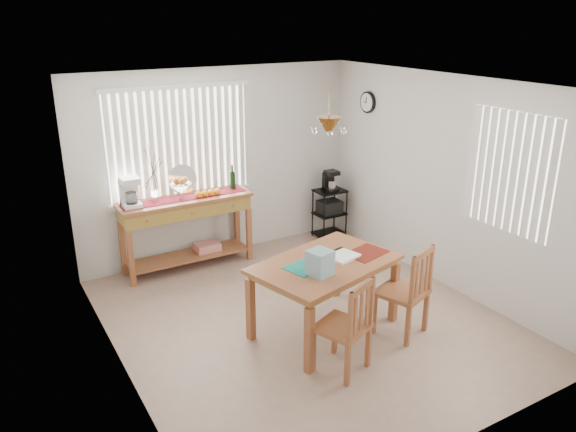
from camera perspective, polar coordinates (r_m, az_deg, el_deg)
ground at (r=6.43m, az=1.74°, el=-10.49°), size 4.00×4.50×0.01m
room_shell at (r=5.77m, az=1.86°, el=4.26°), size 4.20×4.70×2.70m
sideboard at (r=7.51m, az=-10.23°, el=0.05°), size 1.75×0.49×0.98m
sideboard_items at (r=7.31m, az=-12.51°, el=2.63°), size 1.66×0.42×0.75m
wire_cart at (r=8.54m, az=4.24°, el=0.74°), size 0.44×0.35×0.75m
cart_items at (r=8.41m, az=4.28°, el=3.58°), size 0.18×0.21×0.31m
dining_table at (r=5.93m, az=3.80°, el=-5.48°), size 1.69×1.31×0.80m
table_items at (r=5.67m, az=3.84°, el=-4.60°), size 1.24×0.56×0.26m
chair_left at (r=5.39m, az=5.87°, el=-11.16°), size 0.58×0.58×0.97m
chair_right at (r=6.06m, az=11.86°, el=-7.55°), size 0.60×0.60×1.01m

